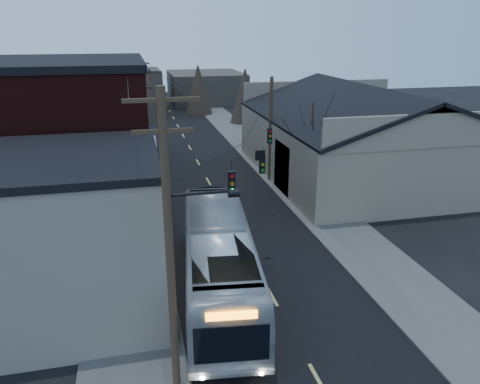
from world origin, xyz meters
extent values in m
cube|color=black|center=(0.00, 30.00, 0.01)|extent=(9.00, 110.00, 0.02)
cube|color=#474744|center=(-6.50, 30.00, 0.06)|extent=(4.00, 110.00, 0.12)
cube|color=#474744|center=(6.50, 30.00, 0.06)|extent=(4.00, 110.00, 0.12)
cube|color=slate|center=(-9.00, 9.00, 3.50)|extent=(8.00, 8.00, 7.00)
cube|color=black|center=(-10.00, 20.00, 5.00)|extent=(10.00, 12.00, 10.00)
cube|color=#36302B|center=(-9.50, 36.00, 3.50)|extent=(9.00, 14.00, 7.00)
cube|color=gray|center=(13.00, 25.00, 2.50)|extent=(16.00, 20.00, 5.00)
cube|color=black|center=(9.00, 25.00, 6.30)|extent=(8.16, 20.60, 2.86)
cube|color=black|center=(17.00, 25.00, 6.30)|extent=(8.16, 20.60, 2.86)
cube|color=#36302B|center=(-6.00, 65.00, 3.00)|extent=(10.00, 12.00, 6.00)
cube|color=#36302B|center=(7.00, 70.00, 2.50)|extent=(12.00, 14.00, 5.00)
cone|color=black|center=(6.50, 20.00, 3.60)|extent=(0.40, 0.40, 7.20)
cylinder|color=#382B1E|center=(-5.00, 3.00, 5.25)|extent=(0.28, 0.28, 10.50)
cube|color=#382B1E|center=(-5.00, 3.00, 10.10)|extent=(2.20, 0.12, 0.12)
cylinder|color=#382B1E|center=(-5.00, 18.00, 5.00)|extent=(0.28, 0.28, 10.00)
cube|color=#382B1E|center=(-5.00, 18.00, 9.60)|extent=(2.20, 0.12, 0.12)
cylinder|color=#382B1E|center=(-5.00, 33.00, 4.75)|extent=(0.28, 0.28, 9.50)
cube|color=#382B1E|center=(-5.00, 33.00, 9.10)|extent=(2.20, 0.12, 0.12)
cylinder|color=#382B1E|center=(-5.00, 48.00, 4.50)|extent=(0.28, 0.28, 9.00)
cube|color=#382B1E|center=(-5.00, 48.00, 8.60)|extent=(2.20, 0.12, 0.12)
cylinder|color=#382B1E|center=(5.00, 25.00, 4.25)|extent=(0.28, 0.28, 8.50)
cube|color=black|center=(-2.00, 7.50, 5.95)|extent=(0.28, 0.20, 1.00)
cube|color=black|center=(0.60, 12.00, 5.35)|extent=(0.28, 0.20, 1.00)
cube|color=black|center=(2.80, 18.00, 5.45)|extent=(0.28, 0.20, 1.00)
imported|color=#AEB4BA|center=(-2.36, 8.79, 1.80)|extent=(4.53, 13.17, 3.60)
imported|color=#B4B7BC|center=(-4.30, 37.62, 0.73)|extent=(1.63, 4.46, 1.46)
camera|label=1|loc=(-5.88, -10.55, 12.02)|focal=35.00mm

